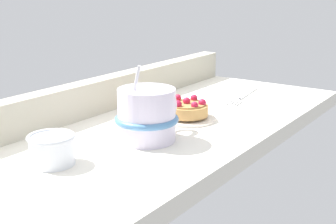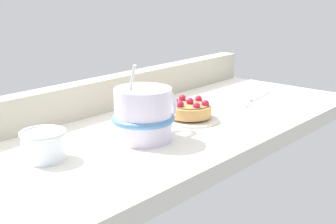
% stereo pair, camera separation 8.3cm
% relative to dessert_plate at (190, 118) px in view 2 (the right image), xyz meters
% --- Properties ---
extents(ground_plane, '(0.84, 0.36, 0.03)m').
position_rel_dessert_plate_xyz_m(ground_plane, '(-0.03, 0.01, -0.02)').
color(ground_plane, silver).
extents(window_rail_back, '(0.83, 0.04, 0.06)m').
position_rel_dessert_plate_xyz_m(window_rail_back, '(-0.03, 0.17, 0.03)').
color(window_rail_back, '#B2AD99').
rests_on(window_rail_back, ground_plane).
extents(dessert_plate, '(0.11, 0.11, 0.01)m').
position_rel_dessert_plate_xyz_m(dessert_plate, '(0.00, 0.00, 0.00)').
color(dessert_plate, silver).
rests_on(dessert_plate, ground_plane).
extents(raspberry_tart, '(0.08, 0.08, 0.03)m').
position_rel_dessert_plate_xyz_m(raspberry_tart, '(-0.00, -0.00, 0.02)').
color(raspberry_tart, tan).
rests_on(raspberry_tart, dessert_plate).
extents(coffee_mug, '(0.14, 0.10, 0.13)m').
position_rel_dessert_plate_xyz_m(coffee_mug, '(-0.13, -0.01, 0.04)').
color(coffee_mug, silver).
rests_on(coffee_mug, ground_plane).
extents(dessert_fork, '(0.17, 0.04, 0.01)m').
position_rel_dessert_plate_xyz_m(dessert_fork, '(0.22, -0.01, -0.00)').
color(dessert_fork, silver).
rests_on(dessert_fork, ground_plane).
extents(sugar_bowl, '(0.07, 0.07, 0.04)m').
position_rel_dessert_plate_xyz_m(sugar_bowl, '(-0.29, 0.04, 0.02)').
color(sugar_bowl, silver).
rests_on(sugar_bowl, ground_plane).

